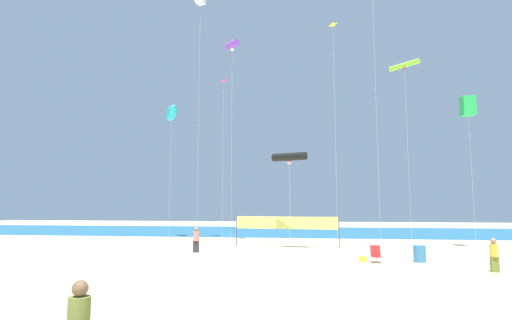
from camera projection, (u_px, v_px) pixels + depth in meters
The scene contains 15 objects.
ground_plane at pixel (256, 276), 17.18m from camera, with size 120.00×120.00×0.00m, color beige.
ocean_band at pixel (292, 231), 47.28m from camera, with size 120.00×20.00×0.01m, color #1E6B99.
beachgoer_coral_shirt at pixel (196, 239), 26.03m from camera, with size 0.37×0.37×1.61m.
beachgoer_mustard_shirt at pixel (494, 254), 18.27m from camera, with size 0.35×0.35×1.52m.
folding_beach_chair at pixel (376, 254), 21.34m from camera, with size 0.52×0.65×0.89m.
trash_barrel at pixel (420, 254), 21.48m from camera, with size 0.63×0.63×0.87m, color teal.
volleyball_net at pixel (286, 224), 29.79m from camera, with size 7.64×1.03×2.40m.
beach_handbag at pixel (363, 259), 21.49m from camera, with size 0.39×0.19×0.31m, color gold.
kite_yellow_diamond at pixel (333, 31), 29.86m from camera, with size 0.59×0.58×16.44m.
kite_magenta_diamond at pixel (223, 88), 31.01m from camera, with size 0.54×0.53×12.65m.
kite_green_box at pixel (468, 106), 28.70m from camera, with size 0.88×0.88×10.66m.
kite_lime_tube at pixel (404, 66), 31.19m from camera, with size 2.04×1.94×13.92m.
kite_violet_tube at pixel (232, 45), 33.91m from camera, with size 1.33×1.29×16.68m.
kite_cyan_inflatable at pixel (172, 113), 38.41m from camera, with size 2.20×2.93×12.54m.
kite_black_tube at pixel (289, 157), 28.30m from camera, with size 2.52×1.30×6.64m.
Camera 1 is at (2.45, -17.45, 2.96)m, focal length 28.49 mm.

